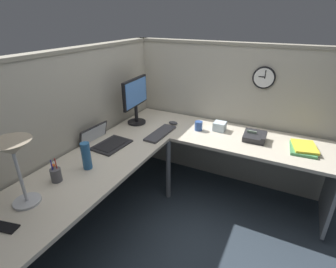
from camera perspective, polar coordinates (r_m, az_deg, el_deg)
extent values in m
plane|color=#2D3842|center=(2.77, 1.59, -16.42)|extent=(6.80, 6.80, 0.00)
cube|color=#A8A393|center=(2.54, -19.98, -1.14)|extent=(2.57, 0.10, 1.55)
cube|color=gray|center=(2.32, -22.93, 16.63)|extent=(2.57, 0.12, 0.03)
cube|color=#A8A393|center=(3.01, 13.56, 3.78)|extent=(0.10, 2.37, 1.55)
cube|color=gray|center=(2.83, 15.24, 18.85)|extent=(0.12, 2.37, 0.03)
cube|color=beige|center=(2.30, -12.96, -4.61)|extent=(2.35, 0.66, 0.03)
cube|color=beige|center=(2.62, 18.42, -1.58)|extent=(0.66, 1.49, 0.03)
cylinder|color=slate|center=(2.72, 0.07, -7.88)|extent=(0.05, 0.05, 0.70)
cube|color=slate|center=(2.82, 32.21, -11.09)|extent=(0.58, 0.03, 0.60)
cylinder|color=black|center=(2.89, -6.97, 2.66)|extent=(0.20, 0.20, 0.02)
cylinder|color=black|center=(2.85, -7.08, 4.52)|extent=(0.04, 0.04, 0.20)
cube|color=black|center=(2.78, -7.34, 9.16)|extent=(0.46, 0.06, 0.30)
cube|color=#4C84D8|center=(2.77, -7.01, 9.13)|extent=(0.42, 0.04, 0.26)
cube|color=#232326|center=(2.42, -12.43, -2.38)|extent=(0.35, 0.26, 0.02)
cube|color=black|center=(2.42, -12.45, -2.17)|extent=(0.30, 0.20, 0.00)
cube|color=#232326|center=(2.56, -16.29, -0.43)|extent=(0.34, 0.09, 0.22)
cube|color=silver|center=(2.55, -16.16, -0.47)|extent=(0.31, 0.07, 0.18)
cube|color=#38383D|center=(2.59, -1.69, 0.18)|extent=(0.43, 0.15, 0.02)
ellipsoid|color=#38383D|center=(2.83, 1.16, 2.50)|extent=(0.06, 0.10, 0.03)
cylinder|color=#B7BABF|center=(1.93, -28.82, -12.98)|extent=(0.17, 0.17, 0.02)
cylinder|color=#B7BABF|center=(1.83, -30.06, -8.18)|extent=(0.02, 0.02, 0.38)
cone|color=gray|center=(1.74, -31.45, -2.61)|extent=(0.24, 0.24, 0.09)
cylinder|color=#4C4C51|center=(2.04, -23.64, -8.35)|extent=(0.08, 0.08, 0.10)
cylinder|color=#1E1EB2|center=(2.01, -24.36, -6.88)|extent=(0.01, 0.01, 0.13)
cylinder|color=#B21E1E|center=(2.01, -23.54, -6.66)|extent=(0.01, 0.02, 0.13)
cylinder|color=#D8591E|center=(2.01, -24.18, -6.39)|extent=(0.03, 0.03, 0.01)
cube|color=black|center=(1.80, -32.44, -17.11)|extent=(0.10, 0.16, 0.01)
cylinder|color=#26598C|center=(2.08, -17.73, -4.65)|extent=(0.07, 0.07, 0.22)
cube|color=#232326|center=(2.59, 18.67, -0.65)|extent=(0.19, 0.20, 0.10)
cube|color=#8CA58C|center=(2.58, 18.14, 0.28)|extent=(0.02, 0.09, 0.04)
cube|color=#232326|center=(2.58, 20.58, -0.59)|extent=(0.19, 0.04, 0.04)
cube|color=#3F7F4C|center=(2.58, 27.79, -2.99)|extent=(0.30, 0.23, 0.02)
cube|color=yellow|center=(2.59, 28.12, -2.46)|extent=(0.30, 0.24, 0.02)
cylinder|color=#2D4C8C|center=(2.69, 6.82, 1.82)|extent=(0.08, 0.08, 0.10)
cube|color=silver|center=(2.72, 11.42, 1.69)|extent=(0.12, 0.12, 0.09)
cylinder|color=black|center=(2.77, 20.58, 11.68)|extent=(0.03, 0.22, 0.22)
cylinder|color=white|center=(2.76, 20.53, 11.61)|extent=(0.00, 0.19, 0.19)
cube|color=black|center=(2.75, 20.13, 11.87)|extent=(0.00, 0.06, 0.01)
cube|color=black|center=(2.75, 20.84, 12.27)|extent=(0.00, 0.01, 0.08)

